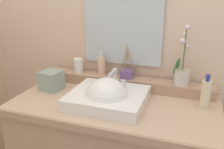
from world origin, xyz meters
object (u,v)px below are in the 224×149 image
soap_dispenser (102,65)px  potted_plant (182,73)px  tissue_box (51,80)px  tumbler_cup (78,66)px  reed_diffuser (127,73)px  sink_basin (107,99)px  lotion_bottle (206,94)px

soap_dispenser → potted_plant: bearing=-2.4°
tissue_box → tumbler_cup: bearing=61.4°
soap_dispenser → reed_diffuser: size_ratio=0.68×
tumbler_cup → reed_diffuser: reed_diffuser is taller
tumbler_cup → potted_plant: bearing=-0.4°
sink_basin → reed_diffuser: (0.04, 0.29, 0.07)m
potted_plant → soap_dispenser: 0.56m
potted_plant → lotion_bottle: 0.22m
potted_plant → soap_dispenser: size_ratio=2.34×
soap_dispenser → tissue_box: soap_dispenser is taller
soap_dispenser → tumbler_cup: size_ratio=1.56×
reed_diffuser → lotion_bottle: size_ratio=1.16×
reed_diffuser → tissue_box: (-0.48, -0.20, -0.04)m
sink_basin → soap_dispenser: (-0.15, 0.31, 0.11)m
tumbler_cup → lotion_bottle: lotion_bottle is taller
potted_plant → soap_dispenser: (-0.56, 0.02, -0.01)m
tumbler_cup → reed_diffuser: size_ratio=0.44×
sink_basin → tumbler_cup: 0.45m
tumbler_cup → lotion_bottle: size_ratio=0.51×
sink_basin → potted_plant: size_ratio=1.17×
potted_plant → reed_diffuser: (-0.36, 0.01, -0.05)m
tumbler_cup → lotion_bottle: (0.88, -0.15, -0.04)m
reed_diffuser → tissue_box: 0.52m
reed_diffuser → sink_basin: bearing=-97.6°
lotion_bottle → tissue_box: (-0.99, -0.05, -0.02)m
potted_plant → reed_diffuser: bearing=178.5°
lotion_bottle → tissue_box: lotion_bottle is taller
reed_diffuser → soap_dispenser: bearing=176.0°
soap_dispenser → reed_diffuser: 0.20m
soap_dispenser → tumbler_cup: (-0.18, -0.02, -0.02)m
tumbler_cup → tissue_box: bearing=-118.6°
potted_plant → lotion_bottle: size_ratio=1.86×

